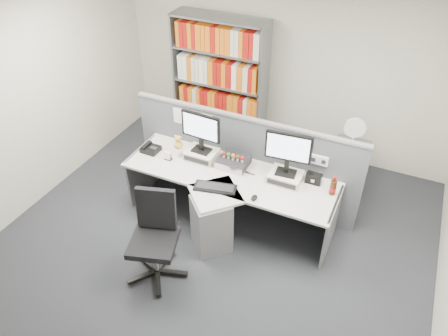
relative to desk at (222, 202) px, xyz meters
The scene contains 21 objects.
ground 0.75m from the desk, 90.00° to the right, with size 5.50×5.50×0.00m, color #2E3036.
room_shell 1.46m from the desk, 90.00° to the right, with size 5.04×5.54×2.72m.
partition 0.68m from the desk, 89.59° to the left, with size 3.00×0.08×1.27m.
desk is the anchor object (origin of this frame).
monitor_riser_left 0.68m from the desk, 140.36° to the left, with size 0.38×0.31×0.10m.
monitor_riser_right 0.81m from the desk, 30.85° to the left, with size 0.38×0.31×0.10m.
monitor_left 0.90m from the desk, 140.22° to the left, with size 0.51×0.18×0.52m.
monitor_right 1.01m from the desk, 30.98° to the left, with size 0.53×0.19×0.54m.
desktop_pc 0.51m from the desk, 94.49° to the left, with size 0.36×0.32×0.10m.
figurines 0.56m from the desk, 94.68° to the left, with size 0.29×0.05×0.09m.
keyboard 0.30m from the desk, 110.55° to the right, with size 0.51×0.28×0.03m.
mouse 0.53m from the desk, 10.85° to the right, with size 0.06×0.10×0.04m, color black.
desk_phone 1.18m from the desk, 168.33° to the left, with size 0.22×0.20×0.09m.
desk_calendar 0.90m from the desk, 168.26° to the left, with size 0.09×0.07×0.11m.
plush_toy 0.91m from the desk, 157.93° to the left, with size 0.11×0.11×0.20m.
speaker 1.11m from the desk, 26.74° to the left, with size 0.18×0.10×0.12m, color black.
cola_bottle 1.30m from the desk, 17.13° to the left, with size 0.07×0.07×0.24m.
shelving_unit 2.12m from the desk, 115.96° to the left, with size 1.41×0.40×2.00m.
filing_cabinet 1.85m from the desk, 49.39° to the left, with size 0.45×0.61×0.70m.
desk_fan 1.92m from the desk, 49.38° to the left, with size 0.27×0.16×0.46m.
office_chair 0.96m from the desk, 113.74° to the right, with size 0.68×0.65×1.02m.
Camera 1 is at (1.68, -2.97, 3.90)m, focal length 35.02 mm.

